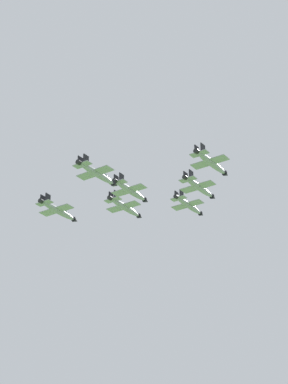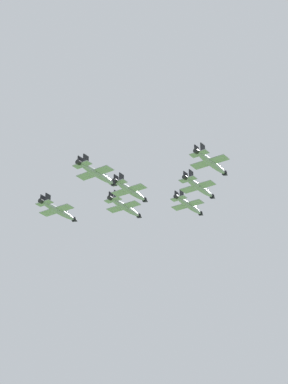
{
  "view_description": "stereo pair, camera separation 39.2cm",
  "coord_description": "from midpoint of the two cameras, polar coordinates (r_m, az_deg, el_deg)",
  "views": [
    {
      "loc": [
        -138.07,
        242.1,
        45.28
      ],
      "look_at": [
        15.18,
        51.13,
        167.38
      ],
      "focal_mm": 83.78,
      "sensor_mm": 36.0,
      "label": 1
    },
    {
      "loc": [
        -138.37,
        241.86,
        45.28
      ],
      "look_at": [
        15.18,
        51.13,
        167.38
      ],
      "focal_mm": 83.78,
      "sensor_mm": 36.0,
      "label": 2
    }
  ],
  "objects": [
    {
      "name": "jet_lead",
      "position": [
        295.68,
        2.91,
        -0.85
      ],
      "size": [
        11.05,
        17.97,
        3.78
      ],
      "rotation": [
        0.0,
        0.0,
        4.8
      ],
      "color": "#9EA3A8"
    },
    {
      "name": "jet_left_wingman",
      "position": [
        288.92,
        -1.18,
        -0.97
      ],
      "size": [
        11.54,
        18.78,
        3.95
      ],
      "rotation": [
        0.0,
        0.0,
        4.8
      ],
      "color": "#9EA3A8"
    },
    {
      "name": "jet_right_wingman",
      "position": [
        274.61,
        3.58,
        0.31
      ],
      "size": [
        11.23,
        18.34,
        3.85
      ],
      "rotation": [
        0.0,
        0.0,
        4.78
      ],
      "color": "#9EA3A8"
    },
    {
      "name": "jet_left_outer",
      "position": [
        283.48,
        -5.44,
        -1.18
      ],
      "size": [
        11.66,
        19.0,
        3.99
      ],
      "rotation": [
        0.0,
        0.0,
        4.79
      ],
      "color": "#9EA3A8"
    },
    {
      "name": "jet_right_outer",
      "position": [
        254.26,
        4.34,
        1.88
      ],
      "size": [
        11.25,
        18.33,
        3.85
      ],
      "rotation": [
        0.0,
        0.0,
        4.79
      ],
      "color": "#9EA3A8"
    },
    {
      "name": "jet_slot_rear",
      "position": [
        267.38,
        -0.82,
        0.09
      ],
      "size": [
        11.06,
        18.01,
        3.78
      ],
      "rotation": [
        0.0,
        0.0,
        4.79
      ],
      "color": "#9EA3A8"
    },
    {
      "name": "jet_trailing",
      "position": [
        255.04,
        -2.98,
        1.19
      ],
      "size": [
        11.3,
        18.5,
        3.89
      ],
      "rotation": [
        0.0,
        0.0,
        4.77
      ],
      "color": "#9EA3A8"
    }
  ]
}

